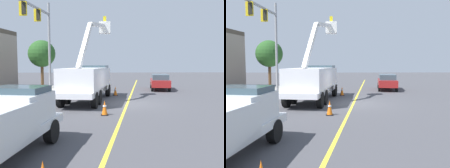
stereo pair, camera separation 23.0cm
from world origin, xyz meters
The scene contains 9 objects.
ground centered at (0.00, 0.00, 0.00)m, with size 120.00×120.00×0.00m, color #47474C.
sidewalk_far_side centered at (1.42, 8.35, 0.06)m, with size 60.00×3.60×0.12m, color #B2ADA3.
lane_centre_stripe centered at (0.00, 0.00, 0.00)m, with size 50.00×0.16×0.01m, color yellow.
utility_bucket_truck centered at (1.55, 2.84, 1.61)m, with size 8.50×3.84×6.66m.
passing_minivan centered at (8.93, -4.45, 0.97)m, with size 5.05×2.68×1.69m.
traffic_cone_mid_front centered at (-3.66, 1.63, 0.41)m, with size 0.40×0.40×0.83m.
traffic_cone_mid_rear centered at (4.46, 0.62, 0.40)m, with size 0.40×0.40×0.82m.
traffic_signal_mast centered at (3.94, 6.89, 5.55)m, with size 5.87×1.18×8.32m.
street_tree_right centered at (10.17, 8.53, 3.93)m, with size 2.98×2.98×5.44m.
Camera 2 is at (-16.52, 1.45, 2.83)m, focal length 37.89 mm.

